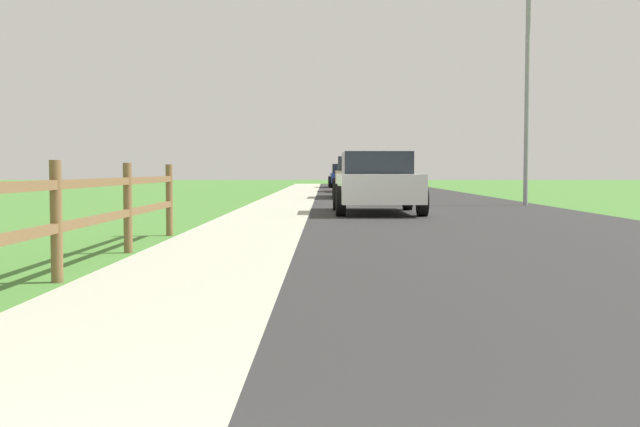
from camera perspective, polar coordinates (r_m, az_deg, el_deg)
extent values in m
plane|color=#457B31|center=(25.49, -0.47, 0.87)|extent=(120.00, 120.00, 0.00)
cube|color=#2A2A2A|center=(27.66, 6.86, 1.05)|extent=(7.00, 66.00, 0.01)
cube|color=#AEAE99|center=(27.70, -6.62, 1.05)|extent=(6.00, 66.00, 0.01)
cube|color=#457B31|center=(27.92, -9.68, 1.05)|extent=(5.00, 66.00, 0.00)
cylinder|color=brown|center=(7.47, -19.16, -0.60)|extent=(0.11, 0.11, 1.15)
cylinder|color=brown|center=(9.91, -14.21, 0.38)|extent=(0.11, 0.11, 1.15)
cylinder|color=brown|center=(12.40, -11.23, 0.97)|extent=(0.11, 0.11, 1.15)
cube|color=white|center=(18.90, 4.27, 1.96)|extent=(1.94, 4.53, 0.67)
cube|color=#1E232B|center=(19.07, 4.23, 3.80)|extent=(1.68, 1.95, 0.55)
cylinder|color=black|center=(20.25, 1.29, 1.25)|extent=(0.23, 0.70, 0.70)
cylinder|color=black|center=(20.39, 6.57, 1.24)|extent=(0.23, 0.70, 0.70)
cylinder|color=black|center=(17.46, 1.57, 0.93)|extent=(0.23, 0.70, 0.70)
cylinder|color=black|center=(17.62, 7.68, 0.93)|extent=(0.23, 0.70, 0.70)
cube|color=#C6B793|center=(29.80, 2.85, 2.53)|extent=(1.82, 4.94, 0.73)
cube|color=#1E232B|center=(29.64, 2.86, 3.74)|extent=(1.58, 2.58, 0.53)
cylinder|color=black|center=(31.32, 1.15, 2.00)|extent=(0.23, 0.75, 0.75)
cylinder|color=black|center=(31.37, 4.37, 1.99)|extent=(0.23, 0.75, 0.75)
cylinder|color=black|center=(28.27, 1.15, 1.86)|extent=(0.23, 0.75, 0.75)
cylinder|color=black|center=(28.33, 4.72, 1.86)|extent=(0.23, 0.75, 0.75)
cube|color=maroon|center=(37.85, 2.87, 2.70)|extent=(1.95, 4.59, 0.76)
cube|color=#1E232B|center=(37.98, 2.85, 3.72)|extent=(1.64, 2.13, 0.59)
cylinder|color=black|center=(39.19, 1.40, 2.25)|extent=(0.25, 0.77, 0.76)
cylinder|color=black|center=(39.33, 4.00, 2.25)|extent=(0.25, 0.77, 0.76)
cylinder|color=black|center=(36.39, 1.64, 2.18)|extent=(0.25, 0.77, 0.76)
cylinder|color=black|center=(36.54, 4.43, 2.17)|extent=(0.25, 0.77, 0.76)
cube|color=navy|center=(47.72, 1.86, 2.69)|extent=(1.85, 4.42, 0.60)
cube|color=#1E232B|center=(47.84, 1.85, 3.39)|extent=(1.61, 2.30, 0.57)
cylinder|color=black|center=(49.06, 0.75, 2.41)|extent=(0.23, 0.69, 0.69)
cylinder|color=black|center=(49.13, 2.83, 2.41)|extent=(0.23, 0.69, 0.69)
cylinder|color=black|center=(46.33, 0.83, 2.36)|extent=(0.23, 0.69, 0.69)
cylinder|color=black|center=(46.41, 3.03, 2.36)|extent=(0.23, 0.69, 0.69)
cylinder|color=gray|center=(23.99, 15.25, 8.55)|extent=(0.14, 0.14, 6.64)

